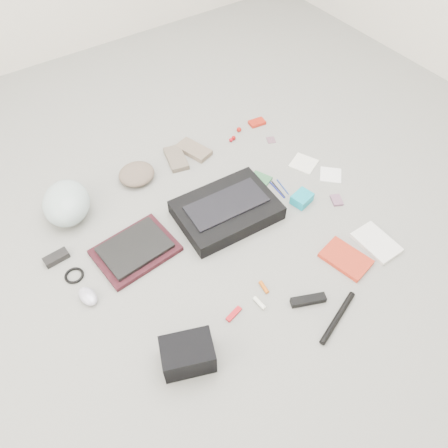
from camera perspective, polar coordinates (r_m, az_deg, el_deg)
ground_plane at (r=2.16m, az=0.00°, el=-0.84°), size 4.00×4.00×0.00m
messenger_bag at (r=2.19m, az=0.33°, el=1.83°), size 0.50×0.37×0.08m
bag_flap at (r=2.16m, az=0.34°, el=2.63°), size 0.41×0.20×0.01m
laptop_sleeve at (r=2.11m, az=-11.48°, el=-3.40°), size 0.39×0.31×0.03m
laptop at (r=2.09m, az=-11.58°, el=-3.03°), size 0.33×0.25×0.02m
bike_helmet at (r=2.30m, az=-19.89°, el=2.61°), size 0.32×0.35×0.17m
beanie at (r=2.42m, az=-11.35°, el=6.42°), size 0.24×0.23×0.07m
mitten_left at (r=2.51m, az=-6.27°, el=8.51°), size 0.14×0.21×0.03m
mitten_right at (r=2.56m, az=-3.98°, el=9.63°), size 0.16×0.22×0.03m
power_brick at (r=2.19m, az=-21.06°, el=-4.12°), size 0.12×0.06×0.03m
cable_coil at (r=2.11m, az=-18.98°, el=-6.38°), size 0.10×0.10×0.01m
mouse at (r=2.02m, az=-17.35°, el=-8.98°), size 0.08×0.12×0.04m
camera_bag at (r=1.77m, az=-4.76°, el=-16.61°), size 0.24×0.20×0.13m
multitool at (r=1.90m, az=1.28°, el=-11.66°), size 0.09×0.04×0.01m
toiletry_tube_white at (r=1.93m, az=4.65°, el=-10.25°), size 0.02×0.07×0.02m
toiletry_tube_orange at (r=1.97m, az=5.23°, el=-8.21°), size 0.03×0.07×0.02m
u_lock at (r=1.96m, az=10.94°, el=-9.73°), size 0.16×0.10×0.03m
bike_pump at (r=1.95m, az=14.63°, el=-11.74°), size 0.28×0.12×0.03m
book_red at (r=2.12m, az=15.61°, el=-4.38°), size 0.19×0.24×0.02m
book_white at (r=2.22m, az=19.27°, el=-2.32°), size 0.14×0.22×0.02m
notepad at (r=2.40m, az=4.79°, el=5.91°), size 0.12×0.13×0.01m
pen_blue at (r=2.35m, az=6.96°, el=4.43°), size 0.02×0.13×0.01m
pen_black at (r=2.36m, az=7.12°, el=4.54°), size 0.02×0.13×0.01m
pen_navy at (r=2.37m, az=7.68°, el=4.83°), size 0.02×0.12×0.01m
accordion_wallet at (r=2.30m, az=10.14°, el=3.29°), size 0.12×0.10×0.05m
card_deck at (r=2.36m, az=14.49°, el=3.04°), size 0.08×0.09×0.01m
napkin_top at (r=2.52m, az=10.36°, el=7.78°), size 0.17×0.17×0.01m
napkin_bottom at (r=2.49m, az=13.76°, el=6.24°), size 0.16×0.16×0.01m
lollipop_a at (r=2.62m, az=0.92°, el=10.92°), size 0.03×0.03×0.02m
lollipop_b at (r=2.63m, az=1.25°, el=11.18°), size 0.03×0.03×0.03m
lollipop_c at (r=2.69m, az=1.97°, el=12.23°), size 0.04×0.04×0.03m
altoids_tin at (r=2.76m, az=4.33°, el=13.08°), size 0.10×0.07×0.02m
stamp_sheet at (r=2.65m, az=6.16°, el=10.86°), size 0.07×0.07×0.00m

